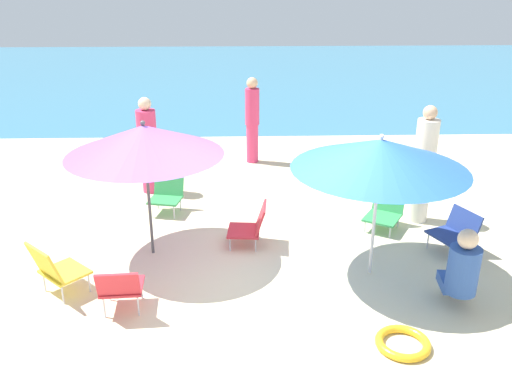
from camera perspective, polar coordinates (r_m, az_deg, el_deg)
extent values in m
plane|color=beige|center=(6.84, 1.47, -8.71)|extent=(40.00, 40.00, 0.00)
cube|color=teal|center=(20.27, -0.82, 12.26)|extent=(40.00, 16.00, 0.01)
cylinder|color=silver|center=(6.65, 12.43, -1.76)|extent=(0.04, 0.04, 1.74)
cone|color=blue|center=(6.40, 12.93, 3.90)|extent=(2.07, 2.07, 0.36)
sphere|color=silver|center=(6.34, 13.10, 5.71)|extent=(0.06, 0.06, 0.06)
cylinder|color=#4C4C51|center=(7.10, -11.25, 0.00)|extent=(0.04, 0.04, 1.77)
cone|color=#8E56C6|center=(6.87, -11.68, 5.37)|extent=(1.98, 1.98, 0.38)
sphere|color=#4C4C51|center=(6.81, -11.83, 7.13)|extent=(0.06, 0.06, 0.06)
cube|color=red|center=(7.44, -1.30, -4.09)|extent=(0.47, 0.50, 0.03)
cube|color=red|center=(7.35, 0.49, -2.76)|extent=(0.19, 0.48, 0.38)
cylinder|color=silver|center=(7.34, -2.74, -5.51)|extent=(0.02, 0.02, 0.20)
cylinder|color=silver|center=(7.68, -2.48, -4.21)|extent=(0.02, 0.02, 0.20)
cylinder|color=silver|center=(7.32, -0.04, -5.58)|extent=(0.02, 0.02, 0.20)
cylinder|color=silver|center=(7.65, 0.11, -4.27)|extent=(0.02, 0.02, 0.20)
cube|color=#33934C|center=(8.09, 13.14, -2.61)|extent=(0.66, 0.68, 0.03)
cube|color=#33934C|center=(8.27, 13.80, -0.91)|extent=(0.46, 0.35, 0.31)
cylinder|color=silver|center=(7.91, 13.91, -4.12)|extent=(0.02, 0.02, 0.18)
cylinder|color=silver|center=(8.00, 11.38, -3.57)|extent=(0.02, 0.02, 0.18)
cylinder|color=silver|center=(8.27, 14.73, -3.01)|extent=(0.02, 0.02, 0.18)
cylinder|color=silver|center=(8.36, 12.30, -2.50)|extent=(0.02, 0.02, 0.18)
cube|color=red|center=(6.27, -13.90, -9.64)|extent=(0.48, 0.45, 0.03)
cube|color=red|center=(5.99, -14.33, -9.44)|extent=(0.46, 0.16, 0.32)
cylinder|color=silver|center=(6.52, -15.19, -9.95)|extent=(0.02, 0.02, 0.26)
cylinder|color=silver|center=(6.46, -11.96, -9.93)|extent=(0.02, 0.02, 0.26)
cylinder|color=silver|center=(6.24, -15.67, -11.59)|extent=(0.02, 0.02, 0.26)
cylinder|color=silver|center=(6.18, -12.28, -11.58)|extent=(0.02, 0.02, 0.26)
cube|color=#33934C|center=(8.49, -9.52, -0.82)|extent=(0.54, 0.49, 0.03)
cube|color=#33934C|center=(8.61, -9.13, 0.87)|extent=(0.49, 0.24, 0.36)
cylinder|color=silver|center=(8.34, -8.61, -2.13)|extent=(0.02, 0.02, 0.22)
cylinder|color=silver|center=(8.46, -11.03, -1.93)|extent=(0.02, 0.02, 0.22)
cylinder|color=silver|center=(8.62, -7.94, -1.26)|extent=(0.02, 0.02, 0.22)
cylinder|color=silver|center=(8.74, -10.30, -1.08)|extent=(0.02, 0.02, 0.22)
cube|color=gold|center=(6.76, -19.44, -7.92)|extent=(0.66, 0.66, 0.03)
cube|color=gold|center=(6.57, -21.39, -6.97)|extent=(0.48, 0.46, 0.42)
cylinder|color=silver|center=(7.05, -18.94, -7.84)|extent=(0.02, 0.02, 0.25)
cylinder|color=silver|center=(6.74, -17.14, -9.07)|extent=(0.02, 0.02, 0.25)
cylinder|color=silver|center=(6.92, -21.37, -8.81)|extent=(0.02, 0.02, 0.25)
cylinder|color=silver|center=(6.60, -19.66, -10.12)|extent=(0.02, 0.02, 0.25)
cube|color=navy|center=(7.68, 19.70, -4.37)|extent=(0.59, 0.64, 0.03)
cube|color=navy|center=(7.76, 21.07, -2.94)|extent=(0.32, 0.53, 0.32)
cylinder|color=silver|center=(7.50, 19.72, -6.16)|extent=(0.02, 0.02, 0.23)
cylinder|color=silver|center=(7.75, 17.62, -4.90)|extent=(0.02, 0.02, 0.23)
cylinder|color=silver|center=(7.72, 21.54, -5.57)|extent=(0.02, 0.02, 0.23)
cylinder|color=silver|center=(7.97, 19.45, -4.38)|extent=(0.02, 0.02, 0.23)
cylinder|color=#DB3866|center=(9.36, -11.11, 2.38)|extent=(0.27, 0.27, 0.80)
cylinder|color=#DB3866|center=(9.15, -11.44, 6.57)|extent=(0.32, 0.32, 0.62)
sphere|color=beige|center=(9.05, -11.64, 9.08)|extent=(0.21, 0.21, 0.21)
cylinder|color=#DB3866|center=(10.67, -0.39, 5.15)|extent=(0.23, 0.23, 0.76)
cylinder|color=#DB3866|center=(10.48, -0.40, 8.96)|extent=(0.27, 0.27, 0.70)
sphere|color=#DBAD84|center=(10.39, -0.41, 11.39)|extent=(0.21, 0.21, 0.21)
cylinder|color=silver|center=(8.44, 16.88, -0.16)|extent=(0.27, 0.27, 0.87)
cylinder|color=silver|center=(8.19, 17.49, 4.92)|extent=(0.32, 0.32, 0.70)
sphere|color=#DBAD84|center=(8.07, 17.85, 7.96)|extent=(0.20, 0.20, 0.20)
cube|color=#2D519E|center=(6.63, 20.21, -8.95)|extent=(0.38, 0.40, 0.12)
cylinder|color=beige|center=(6.82, 19.76, -9.11)|extent=(0.12, 0.12, 0.24)
cylinder|color=#2D519E|center=(6.35, 20.93, -7.69)|extent=(0.34, 0.34, 0.54)
sphere|color=beige|center=(6.18, 21.40, -4.63)|extent=(0.22, 0.22, 0.22)
torus|color=yellow|center=(5.85, 15.18, -15.07)|extent=(0.56, 0.56, 0.09)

